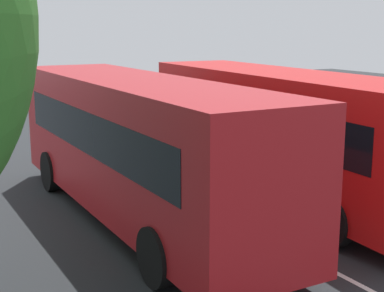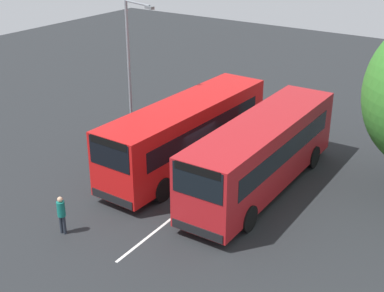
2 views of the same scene
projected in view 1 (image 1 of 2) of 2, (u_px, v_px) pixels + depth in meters
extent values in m
plane|color=#232628|center=(197.00, 201.00, 15.04)|extent=(70.97, 70.97, 0.00)
cube|color=red|center=(283.00, 128.00, 15.06)|extent=(10.80, 2.65, 2.95)
cube|color=black|center=(192.00, 81.00, 19.56)|extent=(0.16, 2.17, 1.24)
cube|color=black|center=(244.00, 118.00, 14.46)|extent=(9.04, 0.23, 0.94)
cube|color=black|center=(320.00, 112.00, 15.51)|extent=(9.04, 0.23, 0.94)
cube|color=black|center=(192.00, 66.00, 19.48)|extent=(0.13, 1.97, 0.32)
cube|color=black|center=(192.00, 140.00, 20.01)|extent=(0.14, 2.27, 0.36)
cylinder|color=black|center=(186.00, 155.00, 17.82)|extent=(1.10, 0.30, 1.10)
cylinder|color=black|center=(250.00, 148.00, 18.85)|extent=(1.10, 0.30, 1.10)
cylinder|color=black|center=(332.00, 221.00, 11.80)|extent=(1.10, 0.30, 1.10)
cube|color=#AD191E|center=(138.00, 143.00, 13.21)|extent=(10.81, 2.70, 2.95)
cube|color=black|center=(68.00, 87.00, 17.62)|extent=(0.17, 2.17, 1.24)
cube|color=black|center=(87.00, 132.00, 12.57)|extent=(9.03, 0.27, 0.94)
cube|color=black|center=(183.00, 123.00, 13.70)|extent=(9.03, 0.27, 0.94)
cube|color=black|center=(67.00, 71.00, 17.54)|extent=(0.14, 1.98, 0.32)
cube|color=black|center=(71.00, 152.00, 18.07)|extent=(0.15, 2.27, 0.36)
cylinder|color=black|center=(50.00, 171.00, 15.88)|extent=(1.11, 0.30, 1.10)
cylinder|color=black|center=(128.00, 162.00, 16.98)|extent=(1.11, 0.30, 1.10)
cylinder|color=black|center=(156.00, 257.00, 9.97)|extent=(1.11, 0.30, 1.10)
cylinder|color=black|center=(265.00, 234.00, 11.08)|extent=(1.11, 0.30, 1.10)
cylinder|color=#232833|center=(176.00, 133.00, 22.38)|extent=(0.13, 0.13, 0.79)
cylinder|color=#232833|center=(173.00, 134.00, 22.29)|extent=(0.13, 0.13, 0.79)
cylinder|color=#146B60|center=(174.00, 115.00, 22.19)|extent=(0.36, 0.36, 0.63)
sphere|color=tan|center=(174.00, 105.00, 22.10)|extent=(0.21, 0.21, 0.21)
cube|color=silver|center=(197.00, 200.00, 15.04)|extent=(14.67, 0.62, 0.01)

